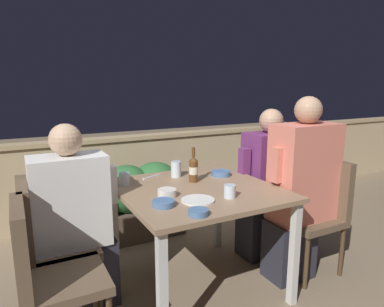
# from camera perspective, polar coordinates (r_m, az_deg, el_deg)

# --- Properties ---
(ground_plane) EXTENTS (16.00, 16.00, 0.00)m
(ground_plane) POSITION_cam_1_polar(r_m,az_deg,el_deg) (2.60, 0.84, -21.16)
(ground_plane) COLOR #847056
(parapet_wall) EXTENTS (9.00, 0.18, 0.87)m
(parapet_wall) POSITION_cam_1_polar(r_m,az_deg,el_deg) (3.74, -10.48, -3.63)
(parapet_wall) COLOR tan
(parapet_wall) RESTS_ON ground_plane
(dining_table) EXTENTS (1.01, 1.01, 0.72)m
(dining_table) POSITION_cam_1_polar(r_m,az_deg,el_deg) (2.32, 0.88, -7.67)
(dining_table) COLOR #937556
(dining_table) RESTS_ON ground_plane
(planter_hedge) EXTENTS (1.01, 0.47, 0.69)m
(planter_hedge) POSITION_cam_1_polar(r_m,az_deg,el_deg) (3.19, -10.74, -7.35)
(planter_hedge) COLOR brown
(planter_hedge) RESTS_ON ground_plane
(chair_left_near) EXTENTS (0.42, 0.42, 0.86)m
(chair_left_near) POSITION_cam_1_polar(r_m,az_deg,el_deg) (1.93, -23.47, -17.01)
(chair_left_near) COLOR brown
(chair_left_near) RESTS_ON ground_plane
(chair_left_far) EXTENTS (0.42, 0.42, 0.86)m
(chair_left_far) POSITION_cam_1_polar(r_m,az_deg,el_deg) (2.26, -23.48, -12.66)
(chair_left_far) COLOR brown
(chair_left_far) RESTS_ON ground_plane
(person_white_polo) EXTENTS (0.51, 0.26, 1.18)m
(person_white_polo) POSITION_cam_1_polar(r_m,az_deg,el_deg) (2.25, -18.59, -10.37)
(person_white_polo) COLOR #282833
(person_white_polo) RESTS_ON ground_plane
(chair_right_near) EXTENTS (0.42, 0.42, 0.86)m
(chair_right_near) POSITION_cam_1_polar(r_m,az_deg,el_deg) (2.76, 20.20, -8.01)
(chair_right_near) COLOR brown
(chair_right_near) RESTS_ON ground_plane
(person_coral_top) EXTENTS (0.52, 0.26, 1.32)m
(person_coral_top) POSITION_cam_1_polar(r_m,az_deg,el_deg) (2.59, 17.56, -5.78)
(person_coral_top) COLOR #282833
(person_coral_top) RESTS_ON ground_plane
(chair_right_far) EXTENTS (0.42, 0.42, 0.86)m
(chair_right_far) POSITION_cam_1_polar(r_m,az_deg,el_deg) (3.00, 14.92, -6.13)
(chair_right_far) COLOR brown
(chair_right_far) RESTS_ON ground_plane
(person_purple_stripe) EXTENTS (0.48, 0.26, 1.22)m
(person_purple_stripe) POSITION_cam_1_polar(r_m,az_deg,el_deg) (2.85, 12.12, -4.92)
(person_purple_stripe) COLOR #282833
(person_purple_stripe) RESTS_ON ground_plane
(beer_bottle) EXTENTS (0.06, 0.06, 0.25)m
(beer_bottle) POSITION_cam_1_polar(r_m,az_deg,el_deg) (2.40, 0.24, -2.58)
(beer_bottle) COLOR brown
(beer_bottle) RESTS_ON dining_table
(plate_0) EXTENTS (0.20, 0.20, 0.01)m
(plate_0) POSITION_cam_1_polar(r_m,az_deg,el_deg) (2.04, 0.99, -7.77)
(plate_0) COLOR white
(plate_0) RESTS_ON dining_table
(bowl_0) EXTENTS (0.15, 0.15, 0.04)m
(bowl_0) POSITION_cam_1_polar(r_m,az_deg,el_deg) (2.59, 4.84, -3.24)
(bowl_0) COLOR #4C709E
(bowl_0) RESTS_ON dining_table
(bowl_1) EXTENTS (0.11, 0.11, 0.03)m
(bowl_1) POSITION_cam_1_polar(r_m,az_deg,el_deg) (1.83, 1.07, -9.70)
(bowl_1) COLOR #4C709E
(bowl_1) RESTS_ON dining_table
(bowl_2) EXTENTS (0.13, 0.13, 0.04)m
(bowl_2) POSITION_cam_1_polar(r_m,az_deg,el_deg) (1.96, -4.76, -8.16)
(bowl_2) COLOR #4C709E
(bowl_2) RESTS_ON dining_table
(bowl_3) EXTENTS (0.12, 0.12, 0.05)m
(bowl_3) POSITION_cam_1_polar(r_m,az_deg,el_deg) (2.12, -4.19, -6.48)
(bowl_3) COLOR silver
(bowl_3) RESTS_ON dining_table
(glass_cup_0) EXTENTS (0.07, 0.07, 0.08)m
(glass_cup_0) POSITION_cam_1_polar(r_m,az_deg,el_deg) (2.10, 6.32, -6.26)
(glass_cup_0) COLOR silver
(glass_cup_0) RESTS_ON dining_table
(glass_cup_1) EXTENTS (0.08, 0.08, 0.12)m
(glass_cup_1) POSITION_cam_1_polar(r_m,az_deg,el_deg) (2.55, -2.68, -2.60)
(glass_cup_1) COLOR silver
(glass_cup_1) RESTS_ON dining_table
(glass_cup_2) EXTENTS (0.07, 0.07, 0.09)m
(glass_cup_2) POSITION_cam_1_polar(r_m,az_deg,el_deg) (2.38, -11.22, -4.21)
(glass_cup_2) COLOR silver
(glass_cup_2) RESTS_ON dining_table
(fork_0) EXTENTS (0.16, 0.09, 0.01)m
(fork_0) POSITION_cam_1_polar(r_m,az_deg,el_deg) (2.56, -6.72, -3.85)
(fork_0) COLOR silver
(fork_0) RESTS_ON dining_table
(potted_plant) EXTENTS (0.33, 0.33, 0.67)m
(potted_plant) POSITION_cam_1_polar(r_m,az_deg,el_deg) (3.68, 12.11, -4.35)
(potted_plant) COLOR #B2A899
(potted_plant) RESTS_ON ground_plane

